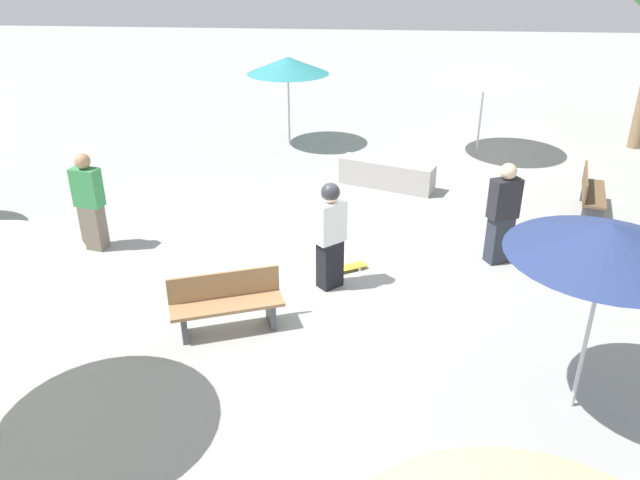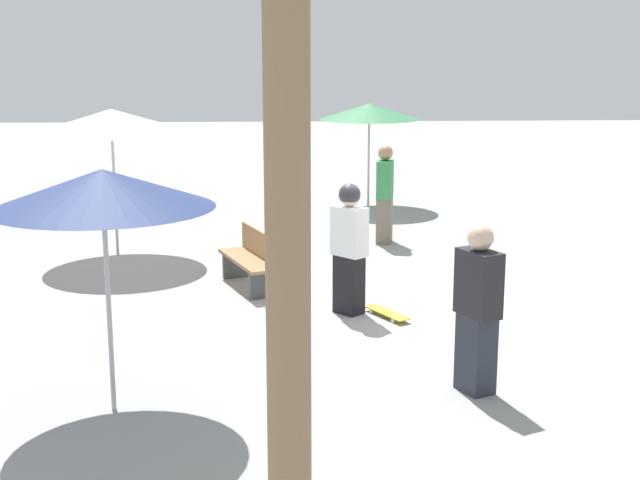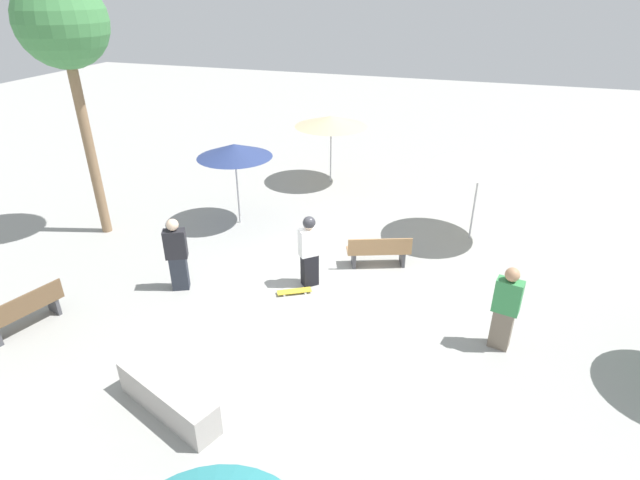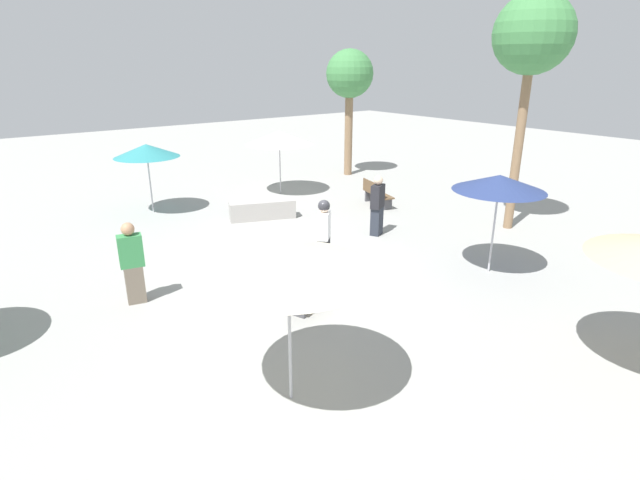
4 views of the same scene
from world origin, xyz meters
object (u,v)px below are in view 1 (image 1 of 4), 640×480
object	(u,v)px
skateboard	(344,268)
bench_near	(226,303)
concrete_ledge	(387,174)
shade_umbrella_teal	(288,65)
bystander_far	(90,202)
shade_umbrella_navy	(609,240)
shade_umbrella_white	(486,70)
skater_main	(330,232)
bystander_watching	(503,214)
bench_far	(591,193)

from	to	relation	value
skateboard	bench_near	xyz separation A→B (m)	(-1.85, 1.59, 0.37)
concrete_ledge	bench_near	distance (m)	6.31
shade_umbrella_teal	bystander_far	xyz separation A→B (m)	(-6.48, 2.69, -1.22)
concrete_ledge	shade_umbrella_navy	distance (m)	7.70
shade_umbrella_white	shade_umbrella_teal	bearing A→B (deg)	85.19
skater_main	bystander_watching	size ratio (longest dim) A/B	0.99
concrete_ledge	bench_near	size ratio (longest dim) A/B	1.32
skater_main	shade_umbrella_navy	bearing A→B (deg)	-82.32
shade_umbrella_navy	shade_umbrella_white	world-z (taller)	shade_umbrella_navy
bench_far	shade_umbrella_white	xyz separation A→B (m)	(3.62, 1.75, 1.73)
bench_far	shade_umbrella_navy	bearing A→B (deg)	-2.03
bench_far	bystander_far	xyz separation A→B (m)	(-2.44, 9.39, 0.47)
skater_main	shade_umbrella_white	xyz separation A→B (m)	(7.07, -3.31, 1.19)
concrete_ledge	shade_umbrella_navy	xyz separation A→B (m)	(-7.13, -2.18, 1.93)
bench_near	shade_umbrella_teal	bearing A→B (deg)	-109.05
bench_far	bystander_far	size ratio (longest dim) A/B	0.92
shade_umbrella_teal	shade_umbrella_navy	world-z (taller)	shade_umbrella_navy
bench_far	bystander_far	distance (m)	9.72
concrete_ledge	bench_far	bearing A→B (deg)	-104.58
shade_umbrella_navy	shade_umbrella_white	bearing A→B (deg)	-1.04
bench_far	shade_umbrella_navy	distance (m)	6.61
concrete_ledge	shade_umbrella_teal	distance (m)	4.34
bench_far	shade_umbrella_navy	size ratio (longest dim) A/B	0.68
bystander_far	shade_umbrella_white	bearing A→B (deg)	51.02
bench_far	shade_umbrella_navy	xyz separation A→B (m)	(-6.06, 1.93, 1.81)
bench_near	bystander_watching	bearing A→B (deg)	-170.61
shade_umbrella_teal	bystander_watching	world-z (taller)	shade_umbrella_teal
skateboard	shade_umbrella_white	bearing A→B (deg)	35.14
bystander_watching	shade_umbrella_navy	bearing A→B (deg)	68.94
skateboard	bystander_watching	world-z (taller)	bystander_watching
skater_main	shade_umbrella_teal	xyz separation A→B (m)	(7.48, 1.64, 1.15)
bystander_watching	skater_main	bearing A→B (deg)	-4.32
skater_main	bystander_watching	xyz separation A→B (m)	(1.10, -2.84, -0.06)
skateboard	shade_umbrella_white	distance (m)	7.56
bench_near	shade_umbrella_teal	distance (m)	8.99
skater_main	bench_near	bearing A→B (deg)	-178.20
concrete_ledge	bench_near	world-z (taller)	bench_near
skater_main	skateboard	bearing A→B (deg)	24.70
concrete_ledge	bench_far	distance (m)	4.25
bench_far	shade_umbrella_teal	world-z (taller)	shade_umbrella_teal
skateboard	shade_umbrella_white	size ratio (longest dim) A/B	0.31
skateboard	bystander_watching	bearing A→B (deg)	-16.64
bench_near	shade_umbrella_navy	world-z (taller)	shade_umbrella_navy
skater_main	bench_near	size ratio (longest dim) A/B	1.08
shade_umbrella_teal	shade_umbrella_white	world-z (taller)	shade_umbrella_white
concrete_ledge	bystander_far	bearing A→B (deg)	123.64
shade_umbrella_teal	shade_umbrella_white	bearing A→B (deg)	-94.81
concrete_ledge	shade_umbrella_teal	world-z (taller)	shade_umbrella_teal
bench_near	shade_umbrella_navy	distance (m)	5.03
bench_near	bystander_watching	distance (m)	4.91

